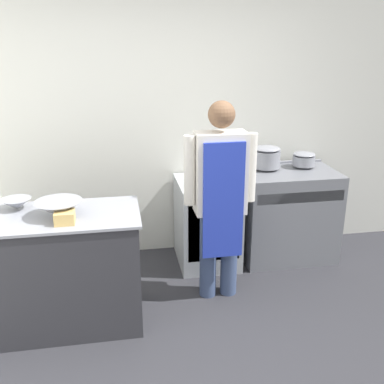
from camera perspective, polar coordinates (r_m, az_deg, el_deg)
The scene contains 11 objects.
ground_plane at distance 3.19m, azimuth 2.16°, elevation -22.13°, with size 14.00×14.00×0.00m, color #2D2D33.
wall_back at distance 4.37m, azimuth -2.98°, elevation 9.18°, with size 8.00×0.05×2.70m.
prep_counter at distance 3.55m, azimuth -16.19°, elevation -9.53°, with size 1.19×0.64×0.90m.
stove at distance 4.54m, azimuth 11.94°, elevation -2.76°, with size 0.90×0.61×0.91m.
fridge_unit at distance 4.33m, azimuth 1.93°, elevation -3.85°, with size 0.56×0.64×0.82m.
person_cook at distance 3.59m, azimuth 3.60°, elevation -0.04°, with size 0.58×0.24×1.65m.
mixing_bowl at distance 3.31m, azimuth -16.55°, elevation -2.04°, with size 0.34×0.34×0.11m.
small_bowl at distance 3.55m, azimuth -21.39°, elevation -1.42°, with size 0.22×0.22×0.08m.
plastic_tub at distance 3.18m, azimuth -15.87°, elevation -3.11°, with size 0.13×0.13×0.08m.
stock_pot at distance 4.39m, azimuth 9.46°, elevation 4.44°, with size 0.26×0.26×0.21m.
sauce_pot at distance 4.54m, azimuth 14.02°, elevation 4.11°, with size 0.22×0.22×0.13m.
Camera 1 is at (-0.53, -2.34, 2.10)m, focal length 42.00 mm.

